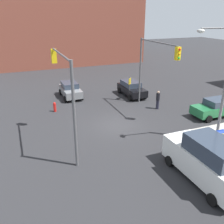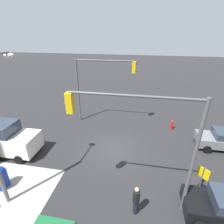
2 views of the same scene
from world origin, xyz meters
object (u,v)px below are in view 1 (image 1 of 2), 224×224
(sedan_gray, at_px, (70,90))
(van_white_delivery, at_px, (207,160))
(traffic_signal_nw_corner, at_px, (153,61))
(street_lamp_corner, at_px, (222,78))
(fire_hydrant, at_px, (55,107))
(hatchback_black, at_px, (132,88))
(pedestrian_waiting, at_px, (158,100))
(mailbox_blue, at_px, (219,139))
(sedan_green, at_px, (216,107))
(traffic_signal_se_corner, at_px, (64,83))

(sedan_gray, height_order, van_white_delivery, van_white_delivery)
(traffic_signal_nw_corner, distance_m, van_white_delivery, 11.52)
(street_lamp_corner, bearing_deg, fire_hydrant, -136.49)
(traffic_signal_nw_corner, height_order, hatchback_black, traffic_signal_nw_corner)
(pedestrian_waiting, bearing_deg, mailbox_blue, 154.57)
(sedan_green, distance_m, hatchback_black, 9.32)
(street_lamp_corner, bearing_deg, sedan_green, 134.51)
(sedan_green, xyz_separation_m, hatchback_black, (-8.20, -4.43, -0.00))
(traffic_signal_se_corner, distance_m, van_white_delivery, 9.54)
(street_lamp_corner, xyz_separation_m, mailbox_blue, (1.05, -0.43, -3.94))
(mailbox_blue, xyz_separation_m, pedestrian_waiting, (-8.20, 0.20, 0.19))
(street_lamp_corner, xyz_separation_m, sedan_gray, (-13.89, -7.24, -3.86))
(sedan_gray, bearing_deg, mailbox_blue, 24.47)
(sedan_gray, bearing_deg, sedan_green, 46.63)
(fire_hydrant, relative_size, van_white_delivery, 0.17)
(mailbox_blue, xyz_separation_m, sedan_green, (-4.65, 4.10, 0.08))
(traffic_signal_se_corner, height_order, hatchback_black, traffic_signal_se_corner)
(traffic_signal_nw_corner, bearing_deg, pedestrian_waiting, 82.50)
(van_white_delivery, bearing_deg, traffic_signal_nw_corner, 165.80)
(sedan_gray, height_order, pedestrian_waiting, pedestrian_waiting)
(traffic_signal_nw_corner, height_order, pedestrian_waiting, traffic_signal_nw_corner)
(traffic_signal_nw_corner, distance_m, mailbox_blue, 9.18)
(street_lamp_corner, distance_m, sedan_gray, 16.13)
(street_lamp_corner, xyz_separation_m, pedestrian_waiting, (-7.15, -0.23, -3.74))
(traffic_signal_se_corner, height_order, van_white_delivery, traffic_signal_se_corner)
(sedan_gray, xyz_separation_m, hatchback_black, (2.09, 6.47, 0.00))
(traffic_signal_nw_corner, xyz_separation_m, sedan_gray, (-6.65, -6.30, -3.83))
(traffic_signal_se_corner, relative_size, mailbox_blue, 4.55)
(sedan_green, bearing_deg, mailbox_blue, -41.37)
(sedan_gray, bearing_deg, hatchback_black, 72.09)
(street_lamp_corner, distance_m, pedestrian_waiting, 8.07)
(van_white_delivery, distance_m, pedestrian_waiting, 11.11)
(traffic_signal_nw_corner, bearing_deg, fire_hydrant, -108.48)
(traffic_signal_se_corner, height_order, sedan_gray, traffic_signal_se_corner)
(traffic_signal_se_corner, xyz_separation_m, sedan_gray, (-11.00, 2.70, -3.81))
(street_lamp_corner, height_order, hatchback_black, street_lamp_corner)
(traffic_signal_se_corner, distance_m, pedestrian_waiting, 11.22)
(mailbox_blue, bearing_deg, street_lamp_corner, 157.56)
(traffic_signal_se_corner, height_order, street_lamp_corner, street_lamp_corner)
(sedan_green, distance_m, van_white_delivery, 10.14)
(hatchback_black, bearing_deg, sedan_green, 28.36)
(traffic_signal_nw_corner, xyz_separation_m, fire_hydrant, (-2.91, -8.70, -4.19))
(traffic_signal_se_corner, height_order, fire_hydrant, traffic_signal_se_corner)
(street_lamp_corner, bearing_deg, hatchback_black, -176.29)
(sedan_green, bearing_deg, pedestrian_waiting, -132.33)
(mailbox_blue, bearing_deg, van_white_delivery, -53.41)
(sedan_green, bearing_deg, van_white_delivery, -46.08)
(hatchback_black, bearing_deg, traffic_signal_nw_corner, -2.12)
(traffic_signal_se_corner, relative_size, sedan_green, 1.52)
(sedan_green, bearing_deg, traffic_signal_se_corner, -87.02)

